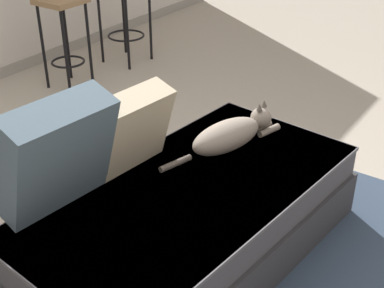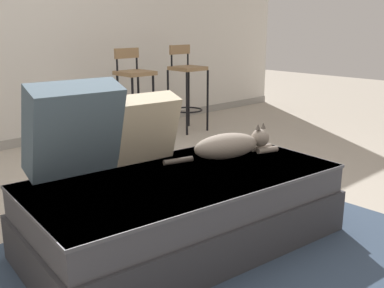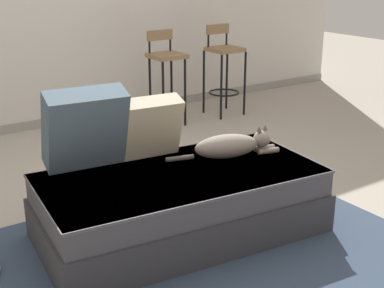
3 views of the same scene
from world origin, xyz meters
name	(u,v)px [view 2 (image 2 of 3)]	position (x,y,z in m)	size (l,w,h in m)	color
ground_plane	(141,221)	(0.00, 0.00, 0.00)	(16.00, 16.00, 0.00)	#A89E8E
wall_baseboard_trim	(4,145)	(0.00, 2.20, 0.04)	(8.00, 0.02, 0.09)	gray
area_rug	(224,263)	(0.00, -0.70, 0.00)	(2.37, 1.95, 0.01)	#334256
couch	(184,209)	(0.00, -0.40, 0.20)	(1.75, 1.02, 0.40)	#353539
throw_pillow_corner	(74,129)	(-0.42, -0.03, 0.65)	(0.50, 0.35, 0.50)	#4C6070
throw_pillow_middle	(144,128)	(-0.01, -0.07, 0.60)	(0.40, 0.27, 0.40)	beige
cat	(231,145)	(0.41, -0.36, 0.48)	(0.72, 0.29, 0.19)	gray
bar_stool_near_window	(134,86)	(1.13, 1.60, 0.57)	(0.32, 0.32, 0.93)	black
bar_stool_by_doorway	(187,82)	(1.84, 1.60, 0.55)	(0.34, 0.34, 0.94)	black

